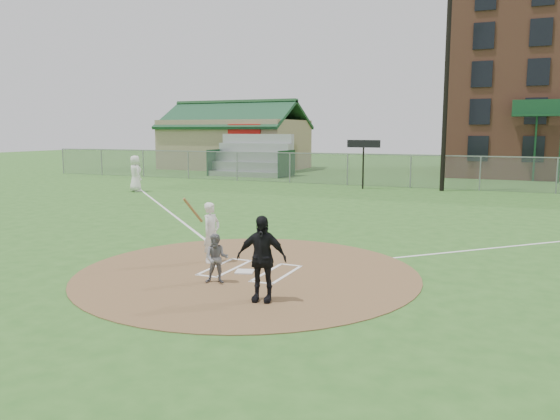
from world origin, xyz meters
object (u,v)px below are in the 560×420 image
at_px(home_plate, 245,272).
at_px(ondeck_player, 135,174).
at_px(catcher, 217,258).
at_px(batter_at_plate, 211,232).
at_px(umpire, 262,258).

xyz_separation_m(home_plate, ondeck_player, (-14.04, 13.64, 1.00)).
bearing_deg(home_plate, catcher, -97.68).
relative_size(ondeck_player, batter_at_plate, 1.16).
bearing_deg(batter_at_plate, home_plate, -24.56).
distance_m(catcher, ondeck_player, 20.26).
bearing_deg(umpire, home_plate, 115.22).
height_order(umpire, ondeck_player, ondeck_player).
xyz_separation_m(ondeck_player, batter_at_plate, (12.76, -13.06, -0.21)).
bearing_deg(ondeck_player, home_plate, 164.26).
xyz_separation_m(umpire, batter_at_plate, (-2.64, 2.46, -0.08)).
relative_size(home_plate, ondeck_player, 0.21).
distance_m(umpire, ondeck_player, 21.87).
xyz_separation_m(umpire, ondeck_player, (-15.41, 15.52, 0.13)).
bearing_deg(home_plate, batter_at_plate, 155.44).
bearing_deg(ondeck_player, catcher, 161.75).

